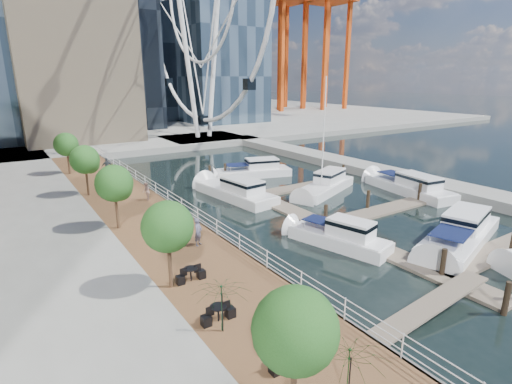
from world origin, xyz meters
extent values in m
plane|color=black|center=(0.00, 0.00, 0.00)|extent=(520.00, 520.00, 0.00)
cube|color=brown|center=(-9.00, 15.00, 0.50)|extent=(6.00, 60.00, 1.00)
cube|color=#595954|center=(-6.00, 15.00, 0.50)|extent=(0.25, 60.00, 1.00)
cube|color=gray|center=(0.00, 102.00, 0.50)|extent=(200.00, 114.00, 1.00)
cube|color=gray|center=(20.00, 20.00, 0.50)|extent=(4.00, 60.00, 1.00)
cube|color=gray|center=(14.00, 52.00, 0.50)|extent=(14.00, 12.00, 1.00)
cube|color=#6D6051|center=(3.00, 10.00, 0.10)|extent=(2.00, 32.00, 0.20)
cube|color=#6D6051|center=(9.00, -2.00, 0.10)|extent=(12.00, 2.00, 0.20)
cube|color=#6D6051|center=(9.00, 8.00, 0.10)|extent=(12.00, 2.00, 0.20)
cube|color=#6D6051|center=(9.00, 18.00, 0.10)|extent=(12.00, 2.00, 0.20)
cylinder|color=white|center=(11.50, 52.00, 14.00)|extent=(0.80, 0.80, 26.00)
cylinder|color=white|center=(16.50, 52.00, 14.00)|extent=(0.80, 0.80, 26.00)
sphere|color=#265B1E|center=(-11.40, -6.00, 4.30)|extent=(2.60, 2.60, 2.60)
cylinder|color=#3F2B1C|center=(-11.40, 4.00, 2.20)|extent=(0.20, 0.20, 2.40)
sphere|color=#265B1E|center=(-11.40, 4.00, 4.30)|extent=(2.60, 2.60, 2.60)
cylinder|color=#3F2B1C|center=(-11.40, 14.00, 2.20)|extent=(0.20, 0.20, 2.40)
sphere|color=#265B1E|center=(-11.40, 14.00, 4.30)|extent=(2.60, 2.60, 2.60)
cylinder|color=#3F2B1C|center=(-11.40, 24.00, 2.20)|extent=(0.20, 0.20, 2.40)
sphere|color=#265B1E|center=(-11.40, 24.00, 4.30)|extent=(2.60, 2.60, 2.60)
cylinder|color=#3F2B1C|center=(-11.40, 34.00, 2.20)|extent=(0.20, 0.20, 2.40)
sphere|color=#265B1E|center=(-11.40, 34.00, 4.30)|extent=(2.60, 2.60, 2.60)
imported|color=#53556F|center=(-7.93, 8.06, 1.91)|extent=(0.80, 0.75, 1.83)
imported|color=#8D6C62|center=(-7.50, 19.46, 1.79)|extent=(0.76, 0.89, 1.59)
imported|color=#30373C|center=(-8.04, 30.74, 1.99)|extent=(1.23, 0.72, 1.98)
imported|color=black|center=(-9.44, -6.45, 2.10)|extent=(2.95, 2.99, 2.20)
imported|color=#0F3A1D|center=(-10.45, -4.91, 2.34)|extent=(3.36, 3.40, 2.67)
imported|color=#0E341A|center=(-10.99, -0.76, 2.12)|extent=(2.63, 2.67, 2.24)
camera|label=1|loc=(-17.86, -13.75, 11.35)|focal=28.00mm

